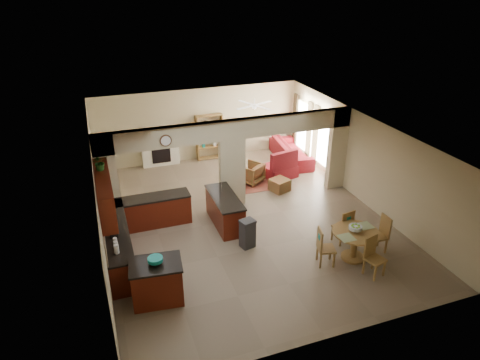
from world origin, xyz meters
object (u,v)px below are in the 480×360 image
object	(u,v)px
kitchen_island	(157,282)
armchair	(251,173)
dining_table	(355,241)
sofa	(291,151)

from	to	relation	value
kitchen_island	armchair	size ratio (longest dim) A/B	1.59
kitchen_island	dining_table	xyz separation A→B (m)	(5.02, -0.13, 0.03)
dining_table	sofa	world-z (taller)	dining_table
dining_table	armchair	xyz separation A→B (m)	(-0.90, 5.09, -0.18)
kitchen_island	sofa	bearing A→B (deg)	51.28
sofa	armchair	xyz separation A→B (m)	(-2.19, -1.32, -0.04)
kitchen_island	sofa	size ratio (longest dim) A/B	0.46
dining_table	kitchen_island	bearing A→B (deg)	178.54
sofa	armchair	size ratio (longest dim) A/B	3.43
kitchen_island	armchair	xyz separation A→B (m)	(4.12, 4.96, -0.15)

